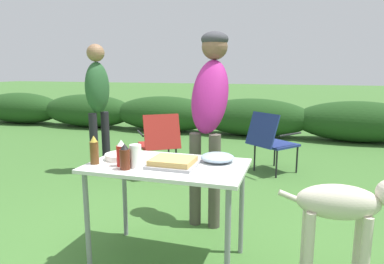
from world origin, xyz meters
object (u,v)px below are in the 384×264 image
plate_stack (121,156)px  camp_chair_green_behind_table (159,141)px  food_tray (173,162)px  mixing_bowl (217,157)px  camp_chair_near_hedge (271,139)px  paper_cup_stack (136,156)px  standing_person_in_red_jacket (98,96)px  beer_bottle (94,150)px  dog (345,210)px  folding_table (167,175)px  bbq_sauce_bottle (125,157)px  standing_person_in_olive_jacket (210,101)px  ketchup_bottle (121,154)px

plate_stack → camp_chair_green_behind_table: (-0.48, 1.89, -0.29)m
food_tray → plate_stack: bearing=172.2°
camp_chair_green_behind_table → plate_stack: bearing=-110.8°
mixing_bowl → camp_chair_near_hedge: camp_chair_near_hedge is taller
paper_cup_stack → camp_chair_green_behind_table: bearing=108.3°
paper_cup_stack → standing_person_in_red_jacket: (-1.50, 1.94, 0.23)m
food_tray → beer_bottle: size_ratio=1.60×
beer_bottle → dog: (1.66, 0.22, -0.32)m
folding_table → bbq_sauce_bottle: bbq_sauce_bottle is taller
food_tray → mixing_bowl: size_ratio=1.34×
beer_bottle → camp_chair_near_hedge: 2.80m
camp_chair_near_hedge → food_tray: bearing=-62.2°
beer_bottle → camp_chair_green_behind_table: 2.12m
food_tray → standing_person_in_olive_jacket: bearing=86.2°
mixing_bowl → dog: mixing_bowl is taller
ketchup_bottle → beer_bottle: bearing=-178.5°
food_tray → ketchup_bottle: size_ratio=1.77×
plate_stack → dog: (1.55, 0.05, -0.24)m
food_tray → camp_chair_near_hedge: (0.49, 2.46, -0.30)m
plate_stack → standing_person_in_red_jacket: standing_person_in_red_jacket is taller
ketchup_bottle → plate_stack: bearing=120.5°
food_tray → camp_chair_near_hedge: 2.53m
ketchup_bottle → folding_table: bearing=26.0°
folding_table → ketchup_bottle: size_ratio=5.99×
plate_stack → ketchup_bottle: ketchup_bottle is taller
plate_stack → bbq_sauce_bottle: size_ratio=1.33×
food_tray → camp_chair_green_behind_table: (-0.91, 1.95, -0.30)m
folding_table → food_tray: food_tray is taller
bbq_sauce_bottle → ketchup_bottle: 0.09m
plate_stack → mixing_bowl: size_ratio=0.96×
paper_cup_stack → ketchup_bottle: 0.11m
plate_stack → standing_person_in_olive_jacket: bearing=57.2°
mixing_bowl → standing_person_in_red_jacket: (-2.00, 1.64, 0.28)m
bbq_sauce_bottle → ketchup_bottle: bearing=133.1°
bbq_sauce_bottle → ketchup_bottle: ketchup_bottle is taller
food_tray → mixing_bowl: mixing_bowl is taller
plate_stack → camp_chair_near_hedge: 2.59m
mixing_bowl → camp_chair_green_behind_table: bearing=123.9°
ketchup_bottle → standing_person_in_red_jacket: standing_person_in_red_jacket is taller
mixing_bowl → bbq_sauce_bottle: bearing=-146.2°
bbq_sauce_bottle → camp_chair_near_hedge: bearing=73.8°
bbq_sauce_bottle → camp_chair_green_behind_table: bearing=106.6°
folding_table → plate_stack: bearing=176.0°
folding_table → bbq_sauce_bottle: size_ratio=6.29×
bbq_sauce_bottle → dog: bearing=11.1°
food_tray → beer_bottle: bearing=-168.7°
folding_table → dog: size_ratio=1.35×
dog → food_tray: bearing=-90.0°
standing_person_in_red_jacket → dog: standing_person_in_red_jacket is taller
folding_table → bbq_sauce_bottle: 0.34m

